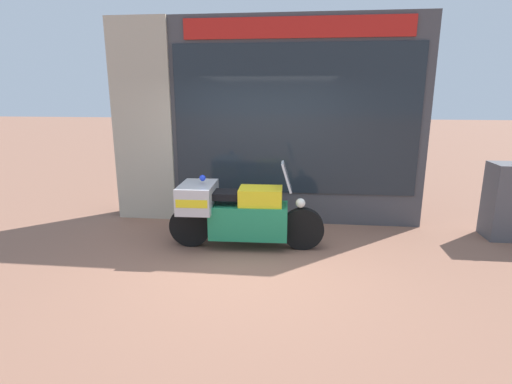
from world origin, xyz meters
name	(u,v)px	position (x,y,z in m)	size (l,w,h in m)	color
ground_plane	(252,264)	(0.00, 0.00, 0.00)	(60.00, 60.00, 0.00)	#8E604C
shop_building	(241,122)	(-0.43, 2.00, 1.73)	(5.31, 0.55, 3.45)	#424247
window_display	(291,193)	(0.45, 2.03, 0.48)	(3.81, 0.30, 2.02)	slate
paramedic_motorcycle	(235,211)	(-0.31, 0.58, 0.55)	(2.27, 0.79, 1.28)	black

